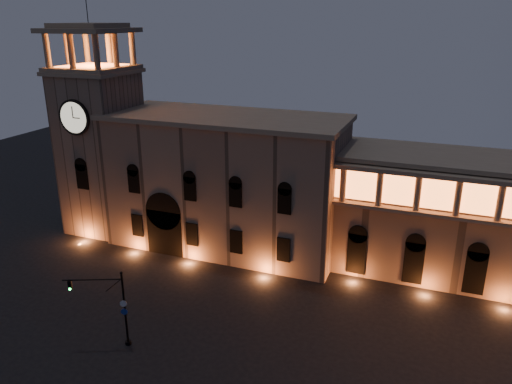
# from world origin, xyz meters

# --- Properties ---
(ground) EXTENTS (160.00, 160.00, 0.00)m
(ground) POSITION_xyz_m (0.00, 0.00, 0.00)
(ground) COLOR black
(ground) RESTS_ON ground
(government_building) EXTENTS (30.80, 12.80, 17.60)m
(government_building) POSITION_xyz_m (-2.08, 21.93, 8.77)
(government_building) COLOR #866C57
(government_building) RESTS_ON ground
(clock_tower) EXTENTS (9.80, 9.80, 32.40)m
(clock_tower) POSITION_xyz_m (-20.50, 20.98, 12.50)
(clock_tower) COLOR #866C57
(clock_tower) RESTS_ON ground
(colonnade_wing) EXTENTS (40.60, 11.50, 14.50)m
(colonnade_wing) POSITION_xyz_m (32.00, 23.92, 7.33)
(colonnade_wing) COLOR #816752
(colonnade_wing) RESTS_ON ground
(traffic_light) EXTENTS (5.22, 2.44, 7.69)m
(traffic_light) POSITION_xyz_m (-2.42, -2.05, 4.04)
(traffic_light) COLOR black
(traffic_light) RESTS_ON ground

